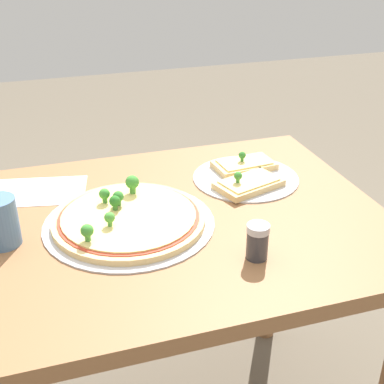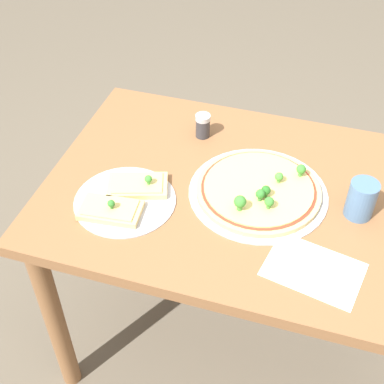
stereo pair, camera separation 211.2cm
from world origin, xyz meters
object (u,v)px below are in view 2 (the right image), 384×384
(dining_table, at_px, (252,220))
(drinking_cup, at_px, (361,198))
(condiment_shaker, at_px, (203,126))
(pizza_tray_slice, at_px, (125,198))
(pizza_tray_whole, at_px, (259,191))

(dining_table, xyz_separation_m, drinking_cup, (0.27, 0.00, 0.16))
(condiment_shaker, bearing_deg, dining_table, -44.34)
(pizza_tray_slice, distance_m, condiment_shaker, 0.36)
(pizza_tray_whole, bearing_deg, dining_table, 165.18)
(pizza_tray_whole, bearing_deg, pizza_tray_slice, -158.63)
(dining_table, relative_size, condiment_shaker, 15.28)
(dining_table, bearing_deg, condiment_shaker, 135.66)
(dining_table, height_order, pizza_tray_whole, pizza_tray_whole)
(dining_table, xyz_separation_m, pizza_tray_whole, (0.01, -0.00, 0.12))
(drinking_cup, height_order, condiment_shaker, drinking_cup)
(pizza_tray_slice, relative_size, condiment_shaker, 3.64)
(dining_table, relative_size, pizza_tray_whole, 3.04)
(pizza_tray_whole, bearing_deg, condiment_shaker, 136.51)
(drinking_cup, distance_m, condiment_shaker, 0.52)
(pizza_tray_whole, bearing_deg, drinking_cup, 1.27)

